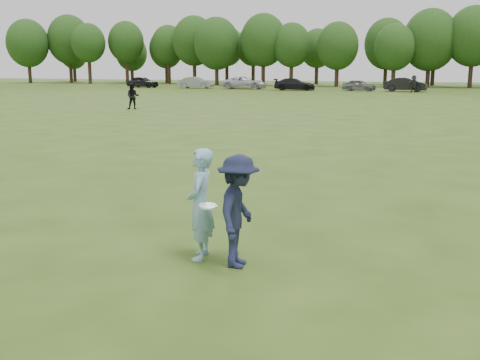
{
  "coord_description": "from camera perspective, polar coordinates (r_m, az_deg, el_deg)",
  "views": [
    {
      "loc": [
        3.47,
        -7.21,
        2.99
      ],
      "look_at": [
        0.52,
        1.51,
        1.1
      ],
      "focal_mm": 42.0,
      "sensor_mm": 36.0,
      "label": 1
    }
  ],
  "objects": [
    {
      "name": "car_d",
      "position": [
        68.75,
        5.56,
        9.65
      ],
      "size": [
        5.12,
        2.58,
        1.43
      ],
      "primitive_type": "imported",
      "rotation": [
        0.0,
        0.0,
        1.69
      ],
      "color": "black",
      "rests_on": "ground"
    },
    {
      "name": "treeline",
      "position": [
        84.18,
        18.74,
        13.23
      ],
      "size": [
        130.35,
        18.39,
        11.74
      ],
      "color": "#332114",
      "rests_on": "ground"
    },
    {
      "name": "car_f",
      "position": [
        67.68,
        16.46,
        9.27
      ],
      "size": [
        4.88,
        2.02,
        1.57
      ],
      "primitive_type": "imported",
      "rotation": [
        0.0,
        0.0,
        1.49
      ],
      "color": "black",
      "rests_on": "ground"
    },
    {
      "name": "disc_in_play",
      "position": [
        8.36,
        -3.27,
        -2.66
      ],
      "size": [
        0.29,
        0.3,
        0.07
      ],
      "color": "white",
      "rests_on": "ground"
    },
    {
      "name": "player_far_d",
      "position": [
        65.82,
        17.25,
        9.31
      ],
      "size": [
        1.84,
        1.21,
        1.9
      ],
      "primitive_type": "imported",
      "rotation": [
        0.0,
        0.0,
        0.41
      ],
      "color": "#282828",
      "rests_on": "ground"
    },
    {
      "name": "car_b",
      "position": [
        74.51,
        -4.53,
        9.83
      ],
      "size": [
        4.6,
        1.96,
        1.47
      ],
      "primitive_type": "imported",
      "rotation": [
        0.0,
        0.0,
        1.66
      ],
      "color": "gray",
      "rests_on": "ground"
    },
    {
      "name": "car_a",
      "position": [
        77.78,
        -9.87,
        9.78
      ],
      "size": [
        4.53,
        2.19,
        1.49
      ],
      "primitive_type": "imported",
      "rotation": [
        0.0,
        0.0,
        1.47
      ],
      "color": "black",
      "rests_on": "ground"
    },
    {
      "name": "thrower",
      "position": [
        8.73,
        -4.06,
        -2.48
      ],
      "size": [
        0.55,
        0.71,
        1.75
      ],
      "primitive_type": "imported",
      "rotation": [
        0.0,
        0.0,
        -1.35
      ],
      "color": "#86B5D0",
      "rests_on": "ground"
    },
    {
      "name": "player_far_a",
      "position": [
        39.56,
        -10.84,
        8.35
      ],
      "size": [
        1.03,
        0.91,
        1.77
      ],
      "primitive_type": "imported",
      "rotation": [
        0.0,
        0.0,
        0.33
      ],
      "color": "black",
      "rests_on": "ground"
    },
    {
      "name": "car_c",
      "position": [
        72.26,
        0.52,
        9.84
      ],
      "size": [
        5.72,
        2.97,
        1.54
      ],
      "primitive_type": "imported",
      "rotation": [
        0.0,
        0.0,
        1.65
      ],
      "color": "silver",
      "rests_on": "ground"
    },
    {
      "name": "ground",
      "position": [
        8.55,
        -6.65,
        -8.97
      ],
      "size": [
        200.0,
        200.0,
        0.0
      ],
      "primitive_type": "plane",
      "color": "#304914",
      "rests_on": "ground"
    },
    {
      "name": "defender",
      "position": [
        8.37,
        -0.17,
        -3.19
      ],
      "size": [
        0.72,
        1.15,
        1.71
      ],
      "primitive_type": "imported",
      "rotation": [
        0.0,
        0.0,
        1.65
      ],
      "color": "#1A1F39",
      "rests_on": "ground"
    },
    {
      "name": "car_e",
      "position": [
        68.22,
        12.01,
        9.4
      ],
      "size": [
        4.04,
        2.08,
        1.32
      ],
      "primitive_type": "imported",
      "rotation": [
        0.0,
        0.0,
        1.43
      ],
      "color": "slate",
      "rests_on": "ground"
    }
  ]
}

